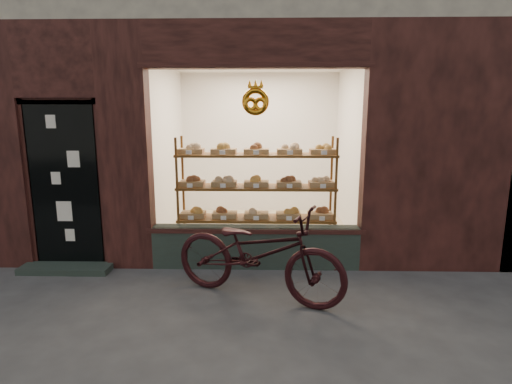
{
  "coord_description": "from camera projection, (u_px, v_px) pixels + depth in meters",
  "views": [
    {
      "loc": [
        0.58,
        -2.92,
        2.0
      ],
      "look_at": [
        0.46,
        2.0,
        1.04
      ],
      "focal_mm": 28.0,
      "sensor_mm": 36.0,
      "label": 1
    }
  ],
  "objects": [
    {
      "name": "ground",
      "position": [
        194.0,
        363.0,
        3.27
      ],
      "size": [
        90.0,
        90.0,
        0.0
      ],
      "primitive_type": "plane",
      "color": "#373737"
    },
    {
      "name": "display_shelf",
      "position": [
        256.0,
        196.0,
        5.59
      ],
      "size": [
        2.2,
        0.45,
        1.7
      ],
      "color": "brown",
      "rests_on": "ground"
    },
    {
      "name": "bicycle",
      "position": [
        258.0,
        253.0,
        4.34
      ],
      "size": [
        2.09,
        1.38,
        1.04
      ],
      "primitive_type": "imported",
      "rotation": [
        0.0,
        0.0,
        1.18
      ],
      "color": "black",
      "rests_on": "ground"
    }
  ]
}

